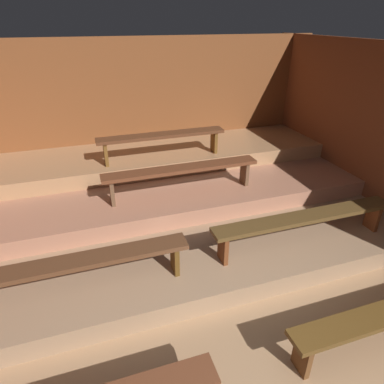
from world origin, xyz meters
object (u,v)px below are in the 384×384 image
(bench_lower_right, at_px, (305,220))
(bench_upper_center, at_px, (162,138))
(bench_lower_left, at_px, (70,267))
(bench_middle_center, at_px, (182,171))

(bench_lower_right, relative_size, bench_upper_center, 1.17)
(bench_lower_right, bearing_deg, bench_lower_left, 180.00)
(bench_middle_center, bearing_deg, bench_lower_left, -139.50)
(bench_lower_left, bearing_deg, bench_lower_right, 0.00)
(bench_lower_left, relative_size, bench_lower_right, 1.00)
(bench_lower_left, height_order, bench_lower_right, same)
(bench_lower_left, distance_m, bench_lower_right, 2.60)
(bench_lower_right, height_order, bench_upper_center, bench_upper_center)
(bench_lower_right, xyz_separation_m, bench_upper_center, (-1.17, 2.08, 0.45))
(bench_middle_center, height_order, bench_upper_center, bench_upper_center)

